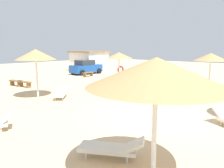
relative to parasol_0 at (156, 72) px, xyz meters
The scene contains 13 objects.
ground_plane 5.94m from the parasol_0, 27.62° to the left, with size 80.00×80.00×0.00m, color #DBBA8C.
parasol_0 is the anchor object (origin of this frame).
parasol_2 13.99m from the parasol_0, 12.88° to the left, with size 2.56×2.56×2.77m.
parasol_3 14.17m from the parasol_0, 42.90° to the left, with size 2.36×2.36×2.79m.
parasol_4 10.75m from the parasol_0, 73.89° to the left, with size 2.54×2.54×3.10m.
lounger_3 14.96m from the parasol_0, 35.52° to the left, with size 1.96×0.80×0.61m.
lounger_4 10.22m from the parasol_0, 66.74° to the left, with size 1.83×1.78×0.64m.
lounger_6 2.78m from the parasol_0, 81.74° to the left, with size 1.51×1.98×0.63m.
bench_0 15.31m from the parasol_0, 73.70° to the left, with size 0.55×1.53×0.49m.
bench_1 19.88m from the parasol_0, 51.94° to the left, with size 1.53×0.55×0.49m.
bench_2 16.28m from the parasol_0, 75.55° to the left, with size 0.56×1.53×0.49m.
parked_car 22.43m from the parasol_0, 52.13° to the left, with size 4.04×2.05×1.72m.
beach_cabana 26.02m from the parasol_0, 50.54° to the left, with size 4.12×4.38×2.73m.
Camera 1 is at (-9.03, -4.95, 3.19)m, focal length 35.35 mm.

